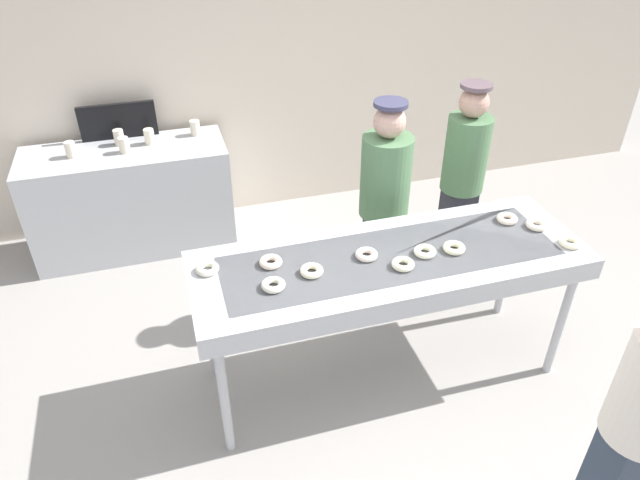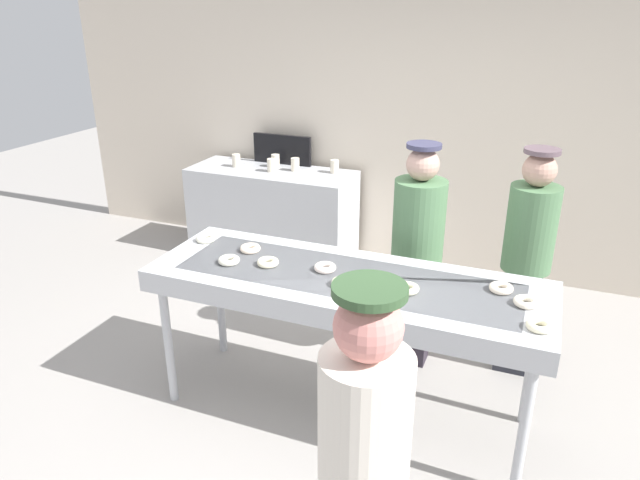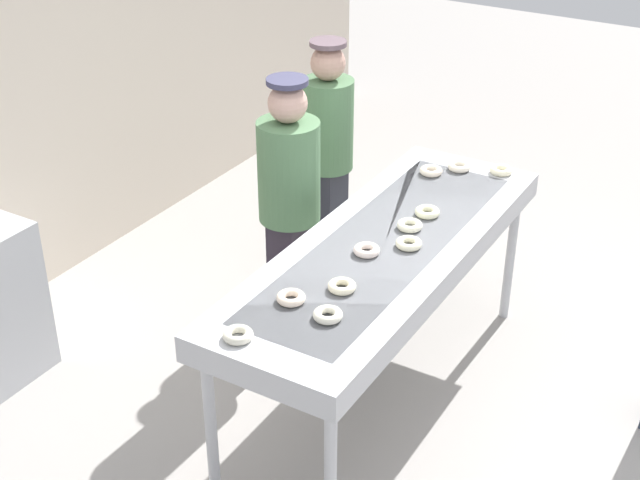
{
  "view_description": "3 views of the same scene",
  "coord_description": "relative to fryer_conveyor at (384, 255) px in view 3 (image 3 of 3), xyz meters",
  "views": [
    {
      "loc": [
        -1.19,
        -2.54,
        2.95
      ],
      "look_at": [
        -0.41,
        0.11,
        1.09
      ],
      "focal_mm": 32.41,
      "sensor_mm": 36.0,
      "label": 1
    },
    {
      "loc": [
        1.01,
        -2.9,
        2.46
      ],
      "look_at": [
        -0.26,
        0.23,
        1.07
      ],
      "focal_mm": 32.53,
      "sensor_mm": 36.0,
      "label": 2
    },
    {
      "loc": [
        -3.59,
        -1.76,
        3.22
      ],
      "look_at": [
        -0.33,
        0.19,
        1.09
      ],
      "focal_mm": 50.87,
      "sensor_mm": 36.0,
      "label": 3
    }
  ],
  "objects": [
    {
      "name": "sugar_donut_1",
      "position": [
        -0.73,
        -0.1,
        0.09
      ],
      "size": [
        0.18,
        0.18,
        0.04
      ],
      "primitive_type": "torus",
      "rotation": [
        0.0,
        0.0,
        0.98
      ],
      "color": "#ECE8CE",
      "rests_on": "fryer_conveyor"
    },
    {
      "name": "sugar_donut_7",
      "position": [
        0.86,
        0.14,
        0.09
      ],
      "size": [
        0.16,
        0.16,
        0.04
      ],
      "primitive_type": "torus",
      "rotation": [
        0.0,
        0.0,
        1.82
      ],
      "color": "#F8E6CA",
      "rests_on": "fryer_conveyor"
    },
    {
      "name": "sugar_donut_10",
      "position": [
        -0.7,
        0.12,
        0.09
      ],
      "size": [
        0.14,
        0.14,
        0.04
      ],
      "primitive_type": "torus",
      "rotation": [
        0.0,
        0.0,
        1.54
      ],
      "color": "#FDE5CA",
      "rests_on": "fryer_conveyor"
    },
    {
      "name": "sugar_donut_5",
      "position": [
        1.08,
        -0.2,
        0.09
      ],
      "size": [
        0.18,
        0.18,
        0.04
      ],
      "primitive_type": "torus",
      "rotation": [
        0.0,
        0.0,
        1.13
      ],
      "color": "#FDF4C9",
      "rests_on": "fryer_conveyor"
    },
    {
      "name": "ground_plane",
      "position": [
        0.0,
        0.0,
        -0.89
      ],
      "size": [
        16.0,
        16.0,
        0.0
      ],
      "primitive_type": "plane",
      "color": "#9E9993"
    },
    {
      "name": "worker_baker",
      "position": [
        0.97,
        0.9,
        0.02
      ],
      "size": [
        0.32,
        0.32,
        1.61
      ],
      "rotation": [
        0.0,
        0.0,
        3.04
      ],
      "color": "#23252D",
      "rests_on": "ground"
    },
    {
      "name": "sugar_donut_8",
      "position": [
        0.38,
        -0.06,
        0.09
      ],
      "size": [
        0.18,
        0.18,
        0.04
      ],
      "primitive_type": "torus",
      "rotation": [
        0.0,
        0.0,
        0.98
      ],
      "color": "#F3F0C3",
      "rests_on": "fryer_conveyor"
    },
    {
      "name": "worker_assistant",
      "position": [
        0.26,
        0.74,
        0.04
      ],
      "size": [
        0.35,
        0.35,
        1.62
      ],
      "rotation": [
        0.0,
        0.0,
        3.27
      ],
      "color": "#29222D",
      "rests_on": "ground"
    },
    {
      "name": "sugar_donut_6",
      "position": [
        -0.5,
        -0.03,
        0.09
      ],
      "size": [
        0.18,
        0.18,
        0.04
      ],
      "primitive_type": "torus",
      "rotation": [
        0.0,
        0.0,
        0.59
      ],
      "color": "#F9EFC7",
      "rests_on": "fryer_conveyor"
    },
    {
      "name": "sugar_donut_0",
      "position": [
        1.0,
        0.03,
        0.09
      ],
      "size": [
        0.17,
        0.17,
        0.04
      ],
      "primitive_type": "torus",
      "rotation": [
        0.0,
        0.0,
        1.17
      ],
      "color": "white",
      "rests_on": "fryer_conveyor"
    },
    {
      "name": "sugar_donut_9",
      "position": [
        0.2,
        -0.04,
        0.09
      ],
      "size": [
        0.19,
        0.19,
        0.04
      ],
      "primitive_type": "torus",
      "rotation": [
        0.0,
        0.0,
        2.22
      ],
      "color": "white",
      "rests_on": "fryer_conveyor"
    },
    {
      "name": "sugar_donut_4",
      "position": [
        -0.14,
        0.03,
        0.09
      ],
      "size": [
        0.15,
        0.15,
        0.04
      ],
      "primitive_type": "torus",
      "rotation": [
        0.0,
        0.0,
        1.69
      ],
      "color": "white",
      "rests_on": "fryer_conveyor"
    },
    {
      "name": "sugar_donut_2",
      "position": [
        0.02,
        -0.12,
        0.09
      ],
      "size": [
        0.17,
        0.17,
        0.04
      ],
      "primitive_type": "torus",
      "rotation": [
        0.0,
        0.0,
        2.78
      ],
      "color": "#F6F0C9",
      "rests_on": "fryer_conveyor"
    },
    {
      "name": "back_wall",
      "position": [
        0.0,
        2.5,
        0.75
      ],
      "size": [
        8.0,
        0.12,
        3.28
      ],
      "primitive_type": "cube",
      "color": "beige",
      "rests_on": "ground"
    },
    {
      "name": "sugar_donut_3",
      "position": [
        -1.06,
        0.16,
        0.09
      ],
      "size": [
        0.17,
        0.17,
        0.04
      ],
      "primitive_type": "torus",
      "rotation": [
        0.0,
        0.0,
        1.2
      ],
      "color": "#EBE6CD",
      "rests_on": "fryer_conveyor"
    },
    {
      "name": "fryer_conveyor",
      "position": [
        0.0,
        0.0,
        0.0
      ],
      "size": [
        2.37,
        0.8,
        0.96
      ],
      "color": "#B7BABF",
      "rests_on": "ground"
    }
  ]
}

